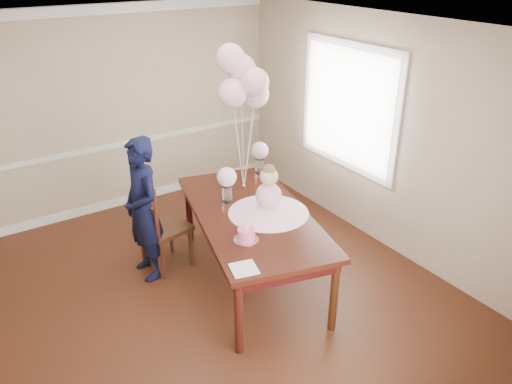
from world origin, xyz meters
name	(u,v)px	position (x,y,z in m)	size (l,w,h in m)	color
floor	(213,293)	(0.00, 0.00, 0.00)	(4.50, 5.00, 0.00)	#33170C
ceiling	(200,28)	(0.00, 0.00, 2.70)	(4.50, 5.00, 0.02)	silver
wall_back	(117,112)	(0.00, 2.50, 1.35)	(4.50, 0.02, 2.70)	tan
wall_front	(417,330)	(0.00, -2.50, 1.35)	(4.50, 0.02, 2.70)	tan
wall_right	(378,134)	(2.25, 0.00, 1.35)	(0.02, 5.00, 2.70)	tan
chair_rail_trim	(121,144)	(0.00, 2.49, 0.90)	(4.50, 0.02, 0.07)	silver
crown_molding	(104,9)	(0.00, 2.49, 2.63)	(4.50, 0.02, 0.12)	white
baseboard_trim	(128,199)	(0.00, 2.49, 0.06)	(4.50, 0.02, 0.12)	white
window_frame	(348,107)	(2.23, 0.50, 1.55)	(0.02, 1.66, 1.56)	silver
window_blinds	(347,107)	(2.21, 0.50, 1.55)	(0.01, 1.50, 1.40)	white
dining_table_top	(252,215)	(0.49, 0.00, 0.80)	(1.10, 2.21, 0.06)	black
table_apron	(252,222)	(0.49, 0.00, 0.72)	(0.99, 2.10, 0.11)	black
table_leg_fl	(239,318)	(-0.21, -0.88, 0.39)	(0.08, 0.08, 0.77)	black
table_leg_fr	(334,296)	(0.69, -1.10, 0.39)	(0.08, 0.08, 0.77)	black
table_leg_bl	(189,213)	(0.29, 1.09, 0.39)	(0.08, 0.08, 0.77)	black
table_leg_br	(261,201)	(1.19, 0.87, 0.39)	(0.08, 0.08, 0.77)	black
baby_skirt	(269,208)	(0.64, -0.10, 0.88)	(0.84, 0.84, 0.11)	#FFBBDF
baby_torso	(269,195)	(0.64, -0.10, 1.03)	(0.27, 0.27, 0.27)	#F49ACD
baby_head	(269,177)	(0.64, -0.10, 1.24)	(0.19, 0.19, 0.19)	#CCAE8C
baby_hair	(269,171)	(0.64, -0.10, 1.30)	(0.13, 0.13, 0.13)	brown
cake_platter	(246,240)	(0.16, -0.43, 0.83)	(0.24, 0.24, 0.01)	#B7B7BB
birthday_cake	(246,234)	(0.16, -0.43, 0.89)	(0.17, 0.17, 0.11)	#F44D8D
cake_flower_a	(246,228)	(0.16, -0.43, 0.96)	(0.03, 0.03, 0.03)	white
cake_flower_b	(249,226)	(0.19, -0.42, 0.96)	(0.03, 0.03, 0.03)	white
rose_vase_near	(227,194)	(0.41, 0.36, 0.92)	(0.11, 0.11, 0.18)	white
roses_near	(227,177)	(0.41, 0.36, 1.12)	(0.21, 0.21, 0.21)	silver
rose_vase_far	(260,166)	(1.13, 0.80, 0.92)	(0.11, 0.11, 0.18)	white
roses_far	(260,151)	(1.13, 0.80, 1.12)	(0.21, 0.21, 0.21)	silver
napkin	(244,269)	(-0.11, -0.82, 0.83)	(0.22, 0.22, 0.01)	white
balloon_weight	(244,186)	(0.75, 0.56, 0.84)	(0.04, 0.04, 0.02)	silver
balloon_a	(233,93)	(0.64, 0.58, 1.93)	(0.31, 0.31, 0.31)	#FCB2C3
balloon_b	(254,82)	(0.84, 0.48, 2.04)	(0.31, 0.31, 0.31)	#E7A3AF
balloon_c	(241,69)	(0.80, 0.66, 2.15)	(0.31, 0.31, 0.31)	#DA9AAC
balloon_d	(230,58)	(0.70, 0.71, 2.26)	(0.31, 0.31, 0.31)	#EBA7C8
balloon_e	(255,94)	(0.93, 0.60, 1.88)	(0.31, 0.31, 0.31)	#F1ABCE
balloon_ribbon_a	(239,149)	(0.70, 0.57, 1.30)	(0.00, 0.00, 0.93)	white
balloon_ribbon_b	(249,144)	(0.80, 0.52, 1.36)	(0.00, 0.00, 1.04)	white
balloon_ribbon_c	(243,137)	(0.77, 0.61, 1.41)	(0.00, 0.00, 1.15)	white
balloon_ribbon_d	(238,133)	(0.72, 0.63, 1.47)	(0.00, 0.00, 1.26)	silver
balloon_ribbon_e	(249,148)	(0.84, 0.58, 1.28)	(0.00, 0.00, 0.87)	white
dining_chair_seat	(165,228)	(-0.17, 0.76, 0.48)	(0.47, 0.47, 0.05)	#351C0E
chair_leg_fl	(162,261)	(-0.32, 0.53, 0.23)	(0.04, 0.04, 0.46)	#3C1710
chair_leg_fr	(191,247)	(0.06, 0.61, 0.23)	(0.04, 0.04, 0.46)	#331B0E
chair_leg_bl	(143,247)	(-0.39, 0.92, 0.23)	(0.04, 0.04, 0.46)	#3A150F
chair_leg_br	(171,235)	(-0.01, 0.99, 0.23)	(0.04, 0.04, 0.46)	#37160F
chair_back_post_l	(156,216)	(-0.34, 0.53, 0.80)	(0.04, 0.04, 0.60)	#3E1811
chair_back_post_r	(136,203)	(-0.41, 0.91, 0.80)	(0.04, 0.04, 0.60)	#39120F
chair_slat_low	(147,220)	(-0.38, 0.72, 0.67)	(0.03, 0.43, 0.05)	#3C1410
chair_slat_mid	(145,206)	(-0.38, 0.72, 0.84)	(0.03, 0.43, 0.05)	#391C0F
chair_slat_top	(144,191)	(-0.38, 0.72, 1.01)	(0.03, 0.43, 0.05)	#3B2010
woman	(143,210)	(-0.41, 0.72, 0.80)	(0.58, 0.39, 1.61)	black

